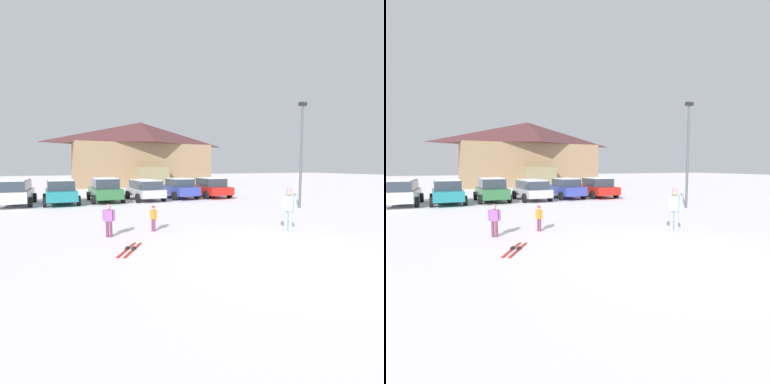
{
  "view_description": "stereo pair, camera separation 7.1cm",
  "coord_description": "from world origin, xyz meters",
  "views": [
    {
      "loc": [
        -5.59,
        -6.38,
        2.52
      ],
      "look_at": [
        0.03,
        6.61,
        1.28
      ],
      "focal_mm": 28.0,
      "sensor_mm": 36.0,
      "label": 1
    },
    {
      "loc": [
        -5.53,
        -6.4,
        2.52
      ],
      "look_at": [
        0.03,
        6.61,
        1.28
      ],
      "focal_mm": 28.0,
      "sensor_mm": 36.0,
      "label": 2
    }
  ],
  "objects": [
    {
      "name": "parked_silver_wagon",
      "position": [
        -0.05,
        15.12,
        0.83
      ],
      "size": [
        2.28,
        4.49,
        1.52
      ],
      "color": "#C0BCBF",
      "rests_on": "ground"
    },
    {
      "name": "skier_adult_in_blue_parka",
      "position": [
        2.24,
        2.48,
        0.94
      ],
      "size": [
        0.37,
        0.58,
        1.67
      ],
      "color": "#9CB4CD",
      "rests_on": "ground"
    },
    {
      "name": "parked_blue_hatchback",
      "position": [
        2.73,
        15.44,
        0.8
      ],
      "size": [
        2.26,
        4.4,
        1.58
      ],
      "color": "#3340A1",
      "rests_on": "ground"
    },
    {
      "name": "parked_teal_hatchback",
      "position": [
        -5.73,
        15.03,
        0.82
      ],
      "size": [
        2.32,
        4.24,
        1.63
      ],
      "color": "teal",
      "rests_on": "ground"
    },
    {
      "name": "parked_red_sedan",
      "position": [
        5.37,
        15.22,
        0.81
      ],
      "size": [
        2.26,
        4.55,
        1.59
      ],
      "color": "red",
      "rests_on": "ground"
    },
    {
      "name": "parked_white_suv",
      "position": [
        -8.4,
        15.53,
        0.9
      ],
      "size": [
        2.18,
        4.68,
        1.66
      ],
      "color": "white",
      "rests_on": "ground"
    },
    {
      "name": "ski_lodge",
      "position": [
        3.93,
        32.44,
        4.14
      ],
      "size": [
        17.53,
        10.61,
        8.15
      ],
      "color": "#967855",
      "rests_on": "ground"
    },
    {
      "name": "ground",
      "position": [
        0.0,
        0.0,
        0.0
      ],
      "size": [
        160.0,
        160.0,
        0.0
      ],
      "primitive_type": "plane",
      "color": "white"
    },
    {
      "name": "parked_green_coupe",
      "position": [
        -2.87,
        15.39,
        0.85
      ],
      "size": [
        2.26,
        4.51,
        1.69
      ],
      "color": "#2E6939",
      "rests_on": "ground"
    },
    {
      "name": "skier_child_in_purple_jacket",
      "position": [
        -4.14,
        4.38,
        0.66
      ],
      "size": [
        0.41,
        0.25,
        1.16
      ],
      "color": "#743355",
      "rests_on": "ground"
    },
    {
      "name": "skier_child_in_orange_jacket",
      "position": [
        -2.44,
        4.66,
        0.56
      ],
      "size": [
        0.23,
        0.33,
        0.99
      ],
      "color": "#753B5C",
      "rests_on": "ground"
    },
    {
      "name": "lamp_post",
      "position": [
        7.46,
        7.44,
        3.47
      ],
      "size": [
        0.44,
        0.24,
        6.23
      ],
      "color": "#515459",
      "rests_on": "ground"
    },
    {
      "name": "pair_of_skis",
      "position": [
        -3.8,
        2.43,
        0.02
      ],
      "size": [
        1.05,
        1.54,
        0.08
      ],
      "color": "red",
      "rests_on": "ground"
    }
  ]
}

